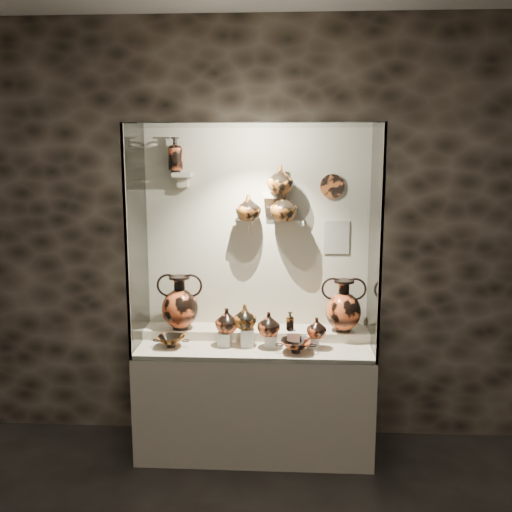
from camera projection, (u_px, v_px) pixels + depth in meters
The scene contains 35 objects.
wall_back at pixel (257, 234), 4.35m from camera, with size 5.00×0.02×3.20m, color black.
plinth at pixel (255, 400), 4.24m from camera, with size 1.70×0.60×0.80m, color beige.
front_tier at pixel (255, 346), 4.17m from camera, with size 1.68×0.58×0.03m, color beige.
rear_tier at pixel (256, 334), 4.33m from camera, with size 1.70×0.25×0.10m, color beige.
back_panel at pixel (257, 234), 4.34m from camera, with size 1.70×0.03×1.60m, color beige.
glass_front at pixel (252, 247), 3.74m from camera, with size 1.70×0.01×1.60m, color white.
glass_left at pixel (137, 239), 4.08m from camera, with size 0.01×0.60×1.60m, color white.
glass_right at pixel (375, 241), 3.98m from camera, with size 0.01×0.60×1.60m, color white.
glass_top at pixel (255, 125), 3.89m from camera, with size 1.70×0.60×0.01m, color white.
frame_post_left at pixel (126, 245), 3.79m from camera, with size 0.02×0.02×1.60m, color gray.
frame_post_right at pixel (381, 248), 3.70m from camera, with size 0.02×0.02×1.60m, color gray.
pedestal_a at pixel (224, 339), 4.12m from camera, with size 0.09×0.09×0.10m, color silver.
pedestal_b at pixel (247, 338), 4.11m from camera, with size 0.09×0.09×0.13m, color silver.
pedestal_c at pixel (271, 341), 4.10m from camera, with size 0.09×0.09×0.09m, color silver.
pedestal_d at pixel (293, 339), 4.09m from camera, with size 0.09×0.09×0.12m, color silver.
pedestal_e at pixel (313, 342), 4.08m from camera, with size 0.09×0.09×0.08m, color silver.
bracket_ul at pixel (183, 175), 4.22m from camera, with size 0.14×0.12×0.04m, color beige.
bracket_ca at pixel (243, 222), 4.25m from camera, with size 0.14×0.12×0.04m, color beige.
bracket_cb at pixel (270, 195), 4.21m from camera, with size 0.10×0.12×0.04m, color beige.
bracket_cc at pixel (294, 222), 4.23m from camera, with size 0.14×0.12×0.04m, color beige.
amphora_left at pixel (180, 302), 4.27m from camera, with size 0.33×0.33×0.41m, color #D35428, non-canonical shape.
amphora_right at pixel (343, 305), 4.21m from camera, with size 0.32×0.32×0.39m, color #D35428, non-canonical shape.
jug_a at pixel (227, 320), 4.11m from camera, with size 0.17×0.17×0.18m, color #D35428.
jug_b at pixel (245, 317), 4.09m from camera, with size 0.17×0.17×0.18m, color #A85A1D.
jug_c at pixel (269, 324), 4.06m from camera, with size 0.16×0.16×0.17m, color #D35428.
jug_e at pixel (317, 328), 4.05m from camera, with size 0.14×0.14×0.15m, color #D35428.
lekythos_small at pixel (290, 320), 4.08m from camera, with size 0.07×0.07×0.16m, color #A85A1D, non-canonical shape.
kylix_left at pixel (171, 340), 4.10m from camera, with size 0.25×0.21×0.10m, color #A85A1D, non-canonical shape.
kylix_right at pixel (296, 345), 3.98m from camera, with size 0.28×0.23×0.11m, color #D35428, non-canonical shape.
lekythos_tall at pixel (175, 153), 4.18m from camera, with size 0.12×0.12×0.29m, color #D35428, non-canonical shape.
ovoid_vase_a at pixel (248, 207), 4.19m from camera, with size 0.19×0.19×0.19m, color #A85A1D.
ovoid_vase_b at pixel (280, 180), 4.14m from camera, with size 0.19×0.19×0.20m, color #A85A1D.
ovoid_vase_c at pixel (284, 206), 4.17m from camera, with size 0.20×0.20×0.21m, color #A85A1D.
wall_plate at pixel (332, 186), 4.22m from camera, with size 0.18×0.18×0.02m, color #A84F21.
info_placard at pixel (337, 237), 4.29m from camera, with size 0.19×0.01×0.25m, color beige.
Camera 1 is at (0.23, -1.80, 2.18)m, focal length 40.00 mm.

